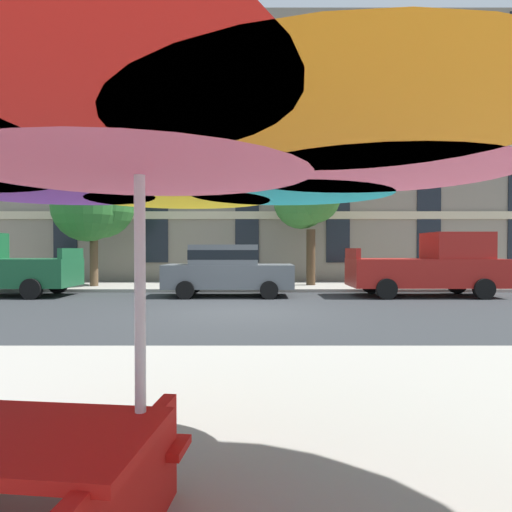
{
  "coord_description": "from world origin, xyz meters",
  "views": [
    {
      "loc": [
        0.42,
        -11.33,
        1.65
      ],
      "look_at": [
        0.43,
        3.2,
        1.4
      ],
      "focal_mm": 30.59,
      "sensor_mm": 36.0,
      "label": 1
    }
  ],
  "objects": [
    {
      "name": "sedan_gray",
      "position": [
        -0.58,
        3.7,
        0.95
      ],
      "size": [
        4.4,
        1.98,
        1.78
      ],
      "color": "slate",
      "rests_on": "ground"
    },
    {
      "name": "pickup_red",
      "position": [
        6.46,
        3.7,
        1.03
      ],
      "size": [
        5.1,
        2.12,
        2.2
      ],
      "color": "#B21E19",
      "rests_on": "ground"
    },
    {
      "name": "street_tree_middle",
      "position": [
        2.63,
        7.11,
        3.81
      ],
      "size": [
        2.8,
        2.56,
        5.05
      ],
      "color": "#4C3823",
      "rests_on": "ground"
    },
    {
      "name": "sidewalk_far",
      "position": [
        0.0,
        6.8,
        0.06
      ],
      "size": [
        56.0,
        3.6,
        0.12
      ],
      "primitive_type": "cube",
      "color": "#9E998E",
      "rests_on": "ground"
    },
    {
      "name": "street_tree_left",
      "position": [
        -6.18,
        6.43,
        3.38
      ],
      "size": [
        3.15,
        3.25,
        4.9
      ],
      "color": "brown",
      "rests_on": "ground"
    },
    {
      "name": "apartment_building",
      "position": [
        0.0,
        14.99,
        6.4
      ],
      "size": [
        38.12,
        12.08,
        12.8
      ],
      "color": "gray",
      "rests_on": "ground"
    },
    {
      "name": "patio_umbrella",
      "position": [
        -0.2,
        -9.0,
        2.23
      ],
      "size": [
        3.95,
        3.95,
        2.49
      ],
      "color": "silver",
      "rests_on": "ground"
    },
    {
      "name": "ground_plane",
      "position": [
        0.0,
        0.0,
        0.0
      ],
      "size": [
        120.0,
        120.0,
        0.0
      ],
      "primitive_type": "plane",
      "color": "#2D3033"
    }
  ]
}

